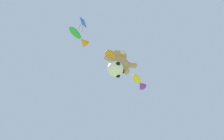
{
  "coord_description": "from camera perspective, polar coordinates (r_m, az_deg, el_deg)",
  "views": [
    {
      "loc": [
        -1.56,
        -3.05,
        1.16
      ],
      "look_at": [
        0.62,
        3.23,
        10.49
      ],
      "focal_mm": 28.0,
      "sensor_mm": 36.0,
      "label": 1
    }
  ],
  "objects": [
    {
      "name": "fish_kite_emerald",
      "position": [
        11.87,
        -10.62,
        10.5
      ],
      "size": [
        1.57,
        1.25,
        0.54
      ],
      "color": "green"
    },
    {
      "name": "diamond_kite",
      "position": [
        15.19,
        -9.49,
        14.89
      ],
      "size": [
        0.79,
        0.74,
        2.25
      ],
      "color": "blue"
    },
    {
      "name": "fish_kite_tangerine",
      "position": [
        12.88,
        1.85,
        3.27
      ],
      "size": [
        2.2,
        1.46,
        0.85
      ],
      "color": "orange"
    },
    {
      "name": "soccer_ball_kite",
      "position": [
        9.61,
        1.18,
        0.28
      ],
      "size": [
        0.98,
        0.97,
        0.9
      ],
      "color": "white"
    },
    {
      "name": "teddy_bear_kite",
      "position": [
        10.83,
        2.89,
        2.76
      ],
      "size": [
        2.14,
        0.94,
        2.17
      ],
      "color": "tan"
    },
    {
      "name": "fish_kite_goldfin",
      "position": [
        13.69,
        8.83,
        -3.84
      ],
      "size": [
        1.48,
        1.28,
        0.61
      ],
      "color": "yellow"
    }
  ]
}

